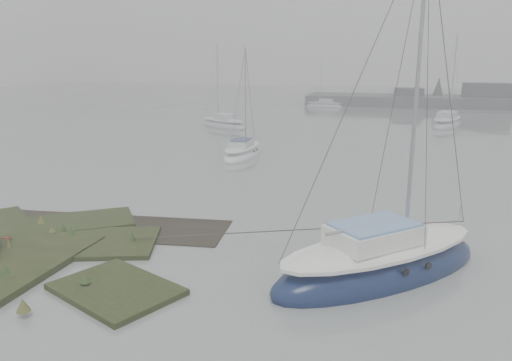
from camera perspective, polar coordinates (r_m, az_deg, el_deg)
name	(u,v)px	position (r m, az deg, el deg)	size (l,w,h in m)	color
ground	(296,136)	(43.34, 4.59, 5.11)	(160.00, 160.00, 0.00)	slate
sailboat_main	(380,264)	(16.07, 13.97, -9.25)	(7.42, 7.36, 11.10)	#0F1B3D
sailboat_white	(242,153)	(33.99, -1.56, 3.16)	(2.02, 5.62, 7.85)	white
sailboat_far_a	(223,125)	(48.71, -3.74, 6.40)	(6.15, 4.84, 8.49)	#A1A6AA
sailboat_far_b	(447,123)	(52.67, 21.00, 6.12)	(4.28, 7.14, 9.57)	#B0B4BA
sailboat_far_c	(324,106)	(69.46, 7.80, 8.49)	(5.15, 2.22, 7.05)	silver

